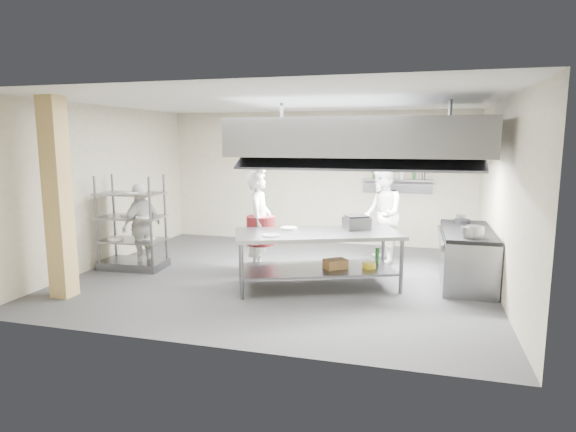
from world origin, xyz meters
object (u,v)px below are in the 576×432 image
(griddle, at_px, (357,223))
(stockpot, at_px, (475,232))
(cooking_range, at_px, (466,258))
(chef_head, at_px, (259,223))
(pass_rack, at_px, (132,222))
(chef_plating, at_px, (142,226))
(chef_line, at_px, (382,215))
(island, at_px, (318,260))

(griddle, height_order, stockpot, griddle)
(cooking_range, bearing_deg, griddle, -164.78)
(chef_head, bearing_deg, pass_rack, 91.03)
(pass_rack, bearing_deg, cooking_range, 2.86)
(cooking_range, distance_m, griddle, 1.94)
(chef_plating, relative_size, griddle, 3.96)
(pass_rack, distance_m, stockpot, 5.92)
(chef_line, xyz_separation_m, griddle, (-0.30, -1.39, 0.06))
(pass_rack, distance_m, griddle, 4.11)
(pass_rack, xyz_separation_m, griddle, (4.10, 0.21, 0.14))
(pass_rack, bearing_deg, island, -7.74)
(pass_rack, height_order, chef_line, chef_line)
(pass_rack, height_order, chef_head, chef_head)
(island, relative_size, pass_rack, 1.51)
(chef_plating, bearing_deg, cooking_range, 106.81)
(pass_rack, relative_size, stockpot, 6.66)
(chef_plating, bearing_deg, stockpot, 99.89)
(pass_rack, bearing_deg, stockpot, -3.88)
(island, xyz_separation_m, pass_rack, (-3.54, 0.24, 0.41))
(cooking_range, relative_size, chef_head, 1.10)
(chef_line, relative_size, griddle, 4.72)
(chef_line, bearing_deg, chef_head, -72.35)
(chef_plating, xyz_separation_m, griddle, (3.96, 0.12, 0.22))
(chef_head, distance_m, griddle, 1.74)
(island, distance_m, griddle, 0.90)
(chef_head, xyz_separation_m, chef_line, (2.04, 1.27, 0.03))
(cooking_range, xyz_separation_m, chef_line, (-1.48, 0.91, 0.53))
(griddle, bearing_deg, pass_rack, 152.18)
(island, height_order, pass_rack, pass_rack)
(chef_head, height_order, chef_plating, chef_head)
(chef_line, bearing_deg, griddle, -26.56)
(chef_line, bearing_deg, pass_rack, -84.33)
(griddle, bearing_deg, chef_head, 145.36)
(chef_plating, bearing_deg, griddle, 102.53)
(pass_rack, xyz_separation_m, chef_head, (2.36, 0.33, 0.05))
(griddle, xyz_separation_m, stockpot, (1.82, -0.21, -0.02))
(chef_plating, bearing_deg, pass_rack, -46.11)
(island, bearing_deg, chef_line, 43.15)
(stockpot, bearing_deg, pass_rack, -179.97)
(cooking_range, height_order, chef_line, chef_line)
(chef_line, bearing_deg, chef_plating, -84.82)
(cooking_range, relative_size, chef_plating, 1.26)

